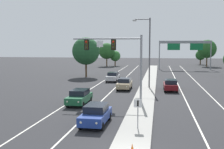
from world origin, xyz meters
name	(u,v)px	position (x,y,z in m)	size (l,w,h in m)	color
median_island	(144,98)	(0.00, 18.00, 0.07)	(2.40, 110.00, 0.15)	#9E9B93
lane_stripe_oncoming_center	(114,89)	(-4.70, 25.00, 0.00)	(0.14, 100.00, 0.01)	silver
lane_stripe_receding_center	(181,91)	(4.70, 25.00, 0.00)	(0.14, 100.00, 0.01)	silver
edge_stripe_left	(92,88)	(-8.00, 25.00, 0.00)	(0.14, 100.00, 0.01)	silver
edge_stripe_right	(206,91)	(8.00, 25.00, 0.00)	(0.14, 100.00, 0.01)	silver
overhead_signal_mast	(119,54)	(-2.73, 15.59, 5.35)	(7.65, 0.44, 7.20)	gray
median_sign_post	(138,109)	(0.15, 5.31, 1.59)	(0.60, 0.10, 2.20)	gray
street_lamp_median	(148,48)	(0.04, 26.46, 5.79)	(2.58, 0.28, 10.00)	#4C4C51
car_oncoming_blue	(96,114)	(-3.23, 6.32, 0.82)	(1.88, 4.49, 1.58)	navy
car_oncoming_green	(79,97)	(-6.62, 13.57, 0.82)	(1.89, 4.50, 1.58)	#195633
car_oncoming_tan	(125,84)	(-3.16, 24.84, 0.82)	(1.86, 4.48, 1.58)	tan
car_oncoming_silver	(113,77)	(-6.28, 33.75, 0.82)	(1.88, 4.49, 1.58)	#B7B7BC
car_receding_darkred	(170,85)	(3.23, 24.54, 0.82)	(1.88, 4.50, 1.58)	#5B0F14
highway_sign_gantry	(185,46)	(8.20, 61.29, 6.16)	(13.28, 0.42, 7.50)	gray
tree_far_left_b	(86,51)	(-12.62, 39.79, 5.12)	(5.42, 5.42, 7.84)	#4C3823
tree_far_left_a	(115,56)	(-11.62, 71.47, 3.03)	(3.22, 3.22, 4.66)	#4C3823
tree_far_right_c	(207,49)	(15.71, 73.86, 5.20)	(5.50, 5.50, 7.95)	#4C3823
tree_far_left_c	(107,51)	(-13.95, 69.84, 4.57)	(4.84, 4.84, 7.00)	#4C3823
tree_far_right_a	(201,55)	(15.08, 82.63, 3.06)	(3.25, 3.25, 4.70)	#4C3823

